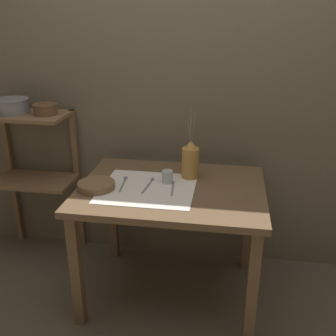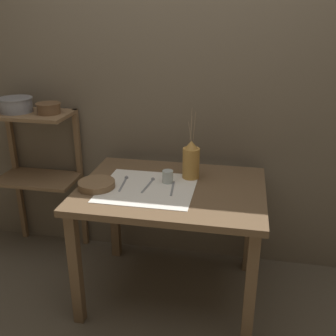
% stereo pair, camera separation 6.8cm
% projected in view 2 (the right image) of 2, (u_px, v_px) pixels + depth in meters
% --- Properties ---
extents(ground_plane, '(12.00, 12.00, 0.00)m').
position_uv_depth(ground_plane, '(171.00, 292.00, 2.63)').
color(ground_plane, brown).
extents(stone_wall_back, '(7.00, 0.06, 2.40)m').
position_uv_depth(stone_wall_back, '(186.00, 98.00, 2.66)').
color(stone_wall_back, '#6B5E4C').
rests_on(stone_wall_back, ground_plane).
extents(wooden_table, '(1.10, 0.83, 0.77)m').
position_uv_depth(wooden_table, '(171.00, 203.00, 2.38)').
color(wooden_table, brown).
rests_on(wooden_table, ground_plane).
extents(wooden_shelf_unit, '(0.57, 0.33, 1.10)m').
position_uv_depth(wooden_shelf_unit, '(37.00, 155.00, 2.84)').
color(wooden_shelf_unit, brown).
rests_on(wooden_shelf_unit, ground_plane).
extents(linen_cloth, '(0.55, 0.50, 0.00)m').
position_uv_depth(linen_cloth, '(148.00, 188.00, 2.33)').
color(linen_cloth, white).
rests_on(linen_cloth, wooden_table).
extents(pitcher_with_flowers, '(0.11, 0.11, 0.44)m').
position_uv_depth(pitcher_with_flowers, '(191.00, 161.00, 2.43)').
color(pitcher_with_flowers, '#B7843D').
rests_on(pitcher_with_flowers, wooden_table).
extents(wooden_bowl, '(0.22, 0.22, 0.04)m').
position_uv_depth(wooden_bowl, '(97.00, 185.00, 2.32)').
color(wooden_bowl, brown).
rests_on(wooden_bowl, wooden_table).
extents(glass_tumbler_near, '(0.07, 0.07, 0.08)m').
position_uv_depth(glass_tumbler_near, '(168.00, 177.00, 2.38)').
color(glass_tumbler_near, '#B7C1BC').
rests_on(glass_tumbler_near, wooden_table).
extents(spoon_outer, '(0.03, 0.21, 0.02)m').
position_uv_depth(spoon_outer, '(125.00, 180.00, 2.42)').
color(spoon_outer, gray).
rests_on(spoon_outer, wooden_table).
extents(spoon_inner, '(0.04, 0.21, 0.02)m').
position_uv_depth(spoon_inner, '(151.00, 182.00, 2.40)').
color(spoon_inner, gray).
rests_on(spoon_inner, wooden_table).
extents(fork_inner, '(0.03, 0.20, 0.00)m').
position_uv_depth(fork_inner, '(172.00, 188.00, 2.31)').
color(fork_inner, gray).
rests_on(fork_inner, wooden_table).
extents(metal_pot_large, '(0.23, 0.23, 0.10)m').
position_uv_depth(metal_pot_large, '(16.00, 104.00, 2.69)').
color(metal_pot_large, gray).
rests_on(metal_pot_large, wooden_shelf_unit).
extents(metal_pot_small, '(0.16, 0.16, 0.07)m').
position_uv_depth(metal_pot_small, '(49.00, 108.00, 2.65)').
color(metal_pot_small, brown).
rests_on(metal_pot_small, wooden_shelf_unit).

